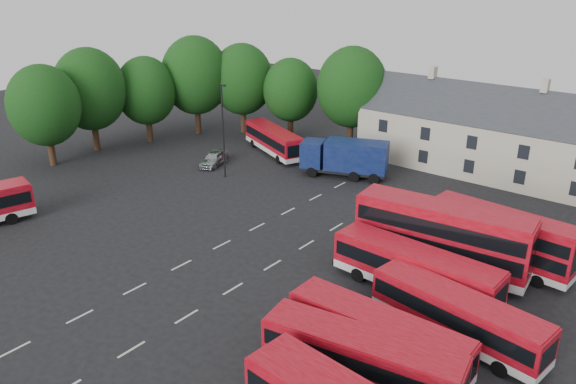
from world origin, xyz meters
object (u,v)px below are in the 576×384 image
at_px(bus_dd_south, 442,234).
at_px(box_truck, 346,157).
at_px(lamppost, 223,129).
at_px(silver_car, 214,158).

xyz_separation_m(bus_dd_south, box_truck, (-15.27, 11.58, -0.65)).
bearing_deg(lamppost, box_truck, 39.13).
bearing_deg(bus_dd_south, lamppost, 165.04).
distance_m(box_truck, silver_car, 14.01).
relative_size(bus_dd_south, lamppost, 1.28).
bearing_deg(bus_dd_south, silver_car, 162.51).
distance_m(box_truck, lamppost, 12.30).
height_order(box_truck, silver_car, box_truck).
relative_size(silver_car, lamppost, 0.47).
relative_size(box_truck, lamppost, 0.95).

